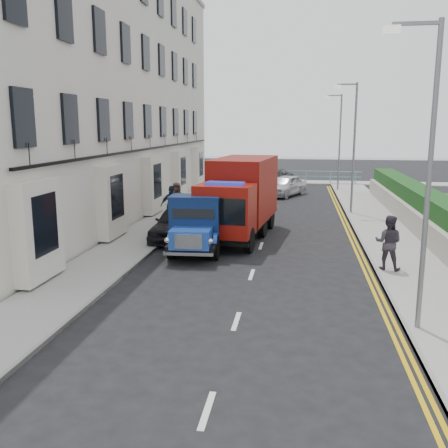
% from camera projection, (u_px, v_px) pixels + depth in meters
% --- Properties ---
extents(ground, '(120.00, 120.00, 0.00)m').
position_uv_depth(ground, '(245.00, 295.00, 14.34)').
color(ground, black).
rests_on(ground, ground).
extents(pavement_west, '(2.40, 38.00, 0.12)m').
position_uv_depth(pavement_west, '(157.00, 226.00, 23.82)').
color(pavement_west, gray).
rests_on(pavement_west, ground).
extents(pavement_east, '(2.60, 38.00, 0.12)m').
position_uv_depth(pavement_east, '(385.00, 233.00, 22.28)').
color(pavement_east, gray).
rests_on(pavement_east, ground).
extents(promenade, '(30.00, 2.50, 0.12)m').
position_uv_depth(promenade, '(282.00, 182.00, 42.46)').
color(promenade, gray).
rests_on(promenade, ground).
extents(sea_plane, '(120.00, 120.00, 0.00)m').
position_uv_depth(sea_plane, '(290.00, 159.00, 72.54)').
color(sea_plane, '#4D5B69').
rests_on(sea_plane, ground).
extents(terrace_west, '(6.31, 30.20, 14.25)m').
position_uv_depth(terrace_west, '(98.00, 81.00, 26.95)').
color(terrace_west, silver).
rests_on(terrace_west, ground).
extents(garden_east, '(1.45, 28.00, 1.75)m').
position_uv_depth(garden_east, '(431.00, 216.00, 21.84)').
color(garden_east, '#B2AD9E').
rests_on(garden_east, ground).
extents(seafront_railing, '(13.00, 0.08, 1.11)m').
position_uv_depth(seafront_railing, '(282.00, 177.00, 41.58)').
color(seafront_railing, '#59B2A5').
rests_on(seafront_railing, ground).
extents(lamp_near, '(1.23, 0.18, 7.00)m').
position_uv_depth(lamp_near, '(425.00, 162.00, 11.01)').
color(lamp_near, slate).
rests_on(lamp_near, ground).
extents(lamp_mid, '(1.23, 0.18, 7.00)m').
position_uv_depth(lamp_mid, '(352.00, 141.00, 26.53)').
color(lamp_mid, slate).
rests_on(lamp_mid, ground).
extents(lamp_far, '(1.23, 0.18, 7.00)m').
position_uv_depth(lamp_far, '(338.00, 137.00, 36.23)').
color(lamp_far, slate).
rests_on(lamp_far, ground).
extents(bedford_lorry, '(2.08, 4.77, 2.21)m').
position_uv_depth(bedford_lorry, '(196.00, 228.00, 18.73)').
color(bedford_lorry, black).
rests_on(bedford_lorry, ground).
extents(red_lorry, '(2.89, 6.68, 3.40)m').
position_uv_depth(red_lorry, '(240.00, 196.00, 21.45)').
color(red_lorry, black).
rests_on(red_lorry, ground).
extents(parked_car_front, '(1.87, 4.28, 1.43)m').
position_uv_depth(parked_car_front, '(178.00, 223.00, 21.24)').
color(parked_car_front, black).
rests_on(parked_car_front, ground).
extents(parked_car_mid, '(1.59, 3.97, 1.28)m').
position_uv_depth(parked_car_mid, '(215.00, 211.00, 24.49)').
color(parked_car_mid, '#5F9CCD').
rests_on(parked_car_mid, ground).
extents(parked_car_rear, '(2.65, 5.42, 1.52)m').
position_uv_depth(parked_car_rear, '(219.00, 203.00, 26.23)').
color(parked_car_rear, '#BBBBC1').
rests_on(parked_car_rear, ground).
extents(seafront_car_left, '(3.22, 5.86, 1.55)m').
position_uv_depth(seafront_car_left, '(274.00, 178.00, 39.06)').
color(seafront_car_left, black).
rests_on(seafront_car_left, ground).
extents(seafront_car_right, '(3.30, 4.56, 1.44)m').
position_uv_depth(seafront_car_right, '(285.00, 186.00, 34.38)').
color(seafront_car_right, silver).
rests_on(seafront_car_right, ground).
extents(pedestrian_east_far, '(1.05, 0.92, 1.81)m').
position_uv_depth(pedestrian_east_far, '(388.00, 242.00, 16.32)').
color(pedestrian_east_far, '#38303B').
rests_on(pedestrian_east_far, pavement_east).
extents(pedestrian_west_near, '(1.14, 0.52, 1.92)m').
position_uv_depth(pedestrian_west_near, '(172.00, 206.00, 23.32)').
color(pedestrian_west_near, '#1D2934').
rests_on(pedestrian_west_near, pavement_west).
extents(pedestrian_west_far, '(0.97, 0.70, 1.86)m').
position_uv_depth(pedestrian_west_far, '(177.00, 201.00, 25.23)').
color(pedestrian_west_far, '#463832').
rests_on(pedestrian_west_far, pavement_west).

